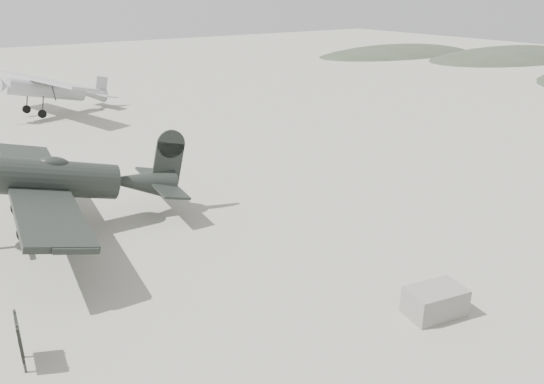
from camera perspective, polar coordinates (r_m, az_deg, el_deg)
The scene contains 7 objects.
ground at distance 19.00m, azimuth -2.39°, elevation -6.38°, with size 160.00×160.00×0.00m, color gray.
hill_east_north at distance 81.31m, azimuth 24.59°, elevation 13.07°, with size 36.00×18.00×6.00m, color #323A2A.
hill_northeast at distance 80.59m, azimuth 13.27°, elevation 14.32°, with size 32.00×16.00×5.20m, color #323A2A.
lowwing_monoplane at distance 21.36m, azimuth -20.95°, elevation 1.22°, with size 8.42×11.79×3.80m.
highwing_monoplane at distance 42.20m, azimuth -22.66°, elevation 10.41°, with size 8.44×11.77×3.34m.
equipment_block at distance 16.11m, azimuth 17.12°, elevation -11.19°, with size 1.64×1.03×0.82m, color slate.
sign_board at distance 14.71m, azimuth -25.56°, elevation -13.89°, with size 0.16×0.96×1.39m.
Camera 1 is at (-8.85, -14.35, 8.76)m, focal length 35.00 mm.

